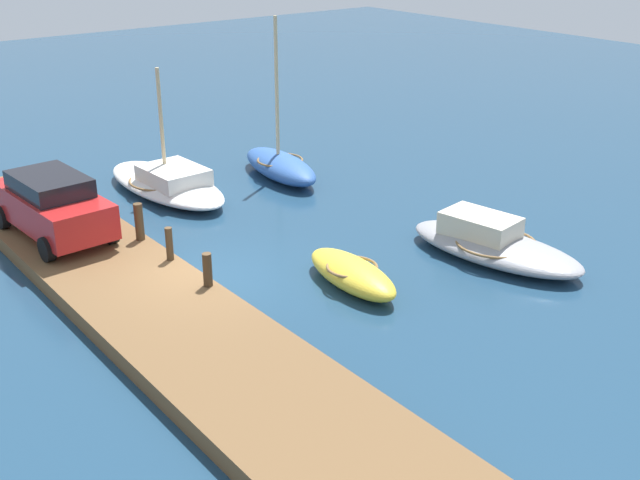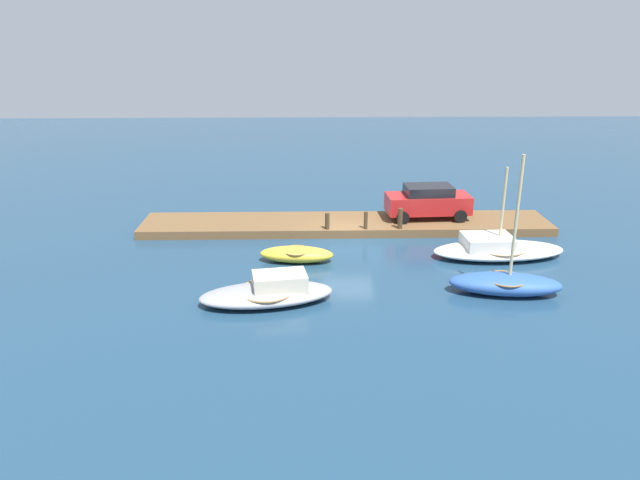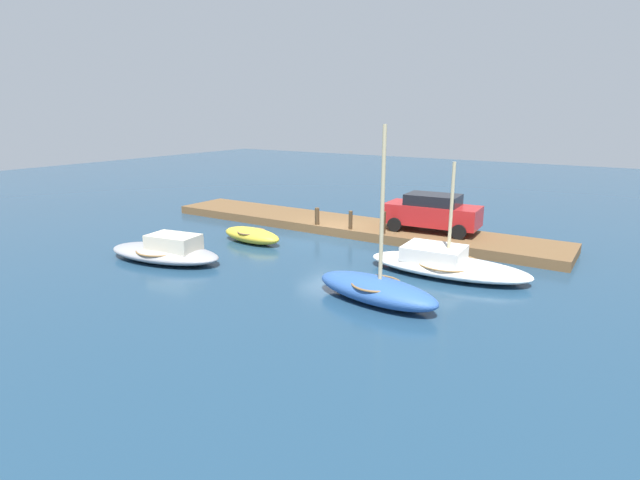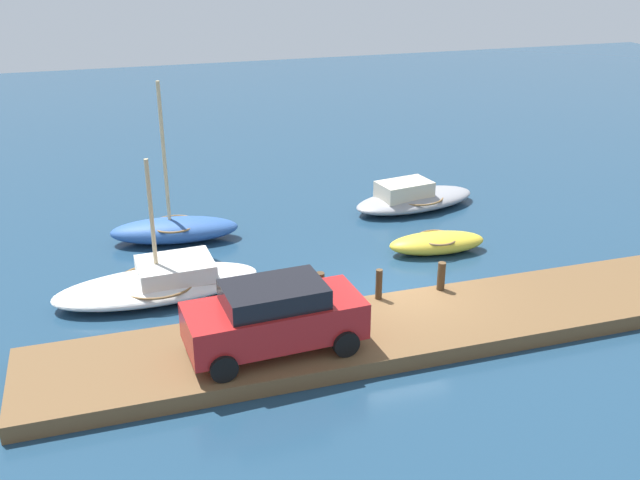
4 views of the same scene
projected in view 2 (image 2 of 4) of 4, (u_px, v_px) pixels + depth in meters
The scene contains 10 objects.
ground_plane at pixel (348, 241), 28.33m from camera, with size 84.00×84.00×0.00m, color navy.
dock_platform at pixel (346, 224), 30.02m from camera, with size 20.48×3.19×0.42m, color brown.
dinghy_yellow at pixel (297, 254), 25.66m from camera, with size 3.29×1.50×0.67m.
sailboat_white at pixel (497, 249), 26.17m from camera, with size 5.93×2.57×4.06m.
motorboat_grey at pixel (269, 292), 21.84m from camera, with size 5.21×2.84×1.10m.
rowboat_blue at pixel (505, 283), 22.51m from camera, with size 4.40×2.09×5.39m.
mooring_post_west at pixel (400, 219), 28.57m from camera, with size 0.24×0.24×1.01m, color #47331E.
mooring_post_mid_west at pixel (366, 220), 28.56m from camera, with size 0.18×0.18×0.86m, color #47331E.
mooring_post_mid_east at pixel (327, 221), 28.52m from camera, with size 0.22×0.22×0.81m, color #47331E.
parked_car at pixel (428, 201), 30.05m from camera, with size 4.27×2.16×1.71m.
Camera 2 is at (1.99, 26.63, 9.55)m, focal length 33.26 mm.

